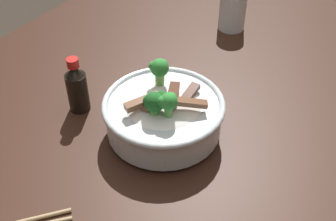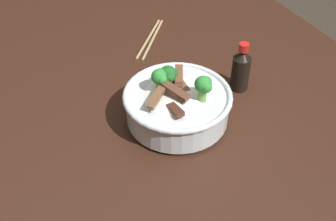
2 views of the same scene
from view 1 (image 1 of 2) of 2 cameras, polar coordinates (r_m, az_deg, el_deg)
The scene contains 4 objects.
dining_table at distance 0.92m, azimuth -2.55°, elevation -9.21°, with size 1.51×1.03×0.83m.
rice_bowl at distance 0.81m, azimuth -0.59°, elevation -0.34°, with size 0.23×0.23×0.13m.
drinking_glass at distance 1.15m, azimuth 8.41°, elevation 12.53°, with size 0.07×0.07×0.10m.
soy_sauce_bottle at distance 0.88m, azimuth -11.73°, elevation 3.02°, with size 0.04×0.04×0.12m.
Camera 1 is at (-0.47, -0.35, 1.42)m, focal length 46.59 mm.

